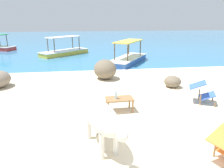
{
  "coord_description": "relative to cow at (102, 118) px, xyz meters",
  "views": [
    {
      "loc": [
        -1.12,
        -3.37,
        2.57
      ],
      "look_at": [
        -0.25,
        3.0,
        0.55
      ],
      "focal_mm": 33.89,
      "sensor_mm": 36.0,
      "label": 1
    }
  ],
  "objects": [
    {
      "name": "sand_beach",
      "position": [
        0.81,
        -0.37,
        -0.68
      ],
      "size": [
        18.0,
        14.0,
        0.04
      ],
      "primitive_type": "cube",
      "color": "beige",
      "rests_on": "ground"
    },
    {
      "name": "deck_chair_far",
      "position": [
        3.28,
        1.96,
        -0.27
      ],
      "size": [
        0.92,
        0.81,
        0.68
      ],
      "rotation": [
        0.0,
        0.0,
        5.84
      ],
      "color": "olive",
      "rests_on": "sand_beach"
    },
    {
      "name": "low_bench_table",
      "position": [
        0.64,
        1.68,
        -0.33
      ],
      "size": [
        0.78,
        0.47,
        0.39
      ],
      "rotation": [
        0.0,
        0.0,
        0.04
      ],
      "color": "olive",
      "rests_on": "sand_beach"
    },
    {
      "name": "boat_blue",
      "position": [
        2.31,
        8.4,
        -0.41
      ],
      "size": [
        2.98,
        3.7,
        1.29
      ],
      "rotation": [
        0.0,
        0.0,
        0.99
      ],
      "color": "#3866B7",
      "rests_on": "water_surface"
    },
    {
      "name": "cow",
      "position": [
        0.0,
        0.0,
        0.0
      ],
      "size": [
        0.9,
        1.78,
        1.0
      ],
      "rotation": [
        0.0,
        0.0,
        5.0
      ],
      "color": "silver",
      "rests_on": "sand_beach"
    },
    {
      "name": "water_surface",
      "position": [
        0.81,
        21.63,
        -0.7
      ],
      "size": [
        60.0,
        36.0,
        0.03
      ],
      "primitive_type": "cube",
      "color": "teal",
      "rests_on": "ground"
    },
    {
      "name": "shore_rock_medium",
      "position": [
        3.0,
        3.54,
        -0.44
      ],
      "size": [
        0.86,
        0.86,
        0.44
      ],
      "primitive_type": "ellipsoid",
      "rotation": [
        0.0,
        0.0,
        2.45
      ],
      "color": "#756651",
      "rests_on": "sand_beach"
    },
    {
      "name": "bottle",
      "position": [
        0.53,
        1.66,
        -0.15
      ],
      "size": [
        0.07,
        0.07,
        0.3
      ],
      "color": "#A3C6D1",
      "rests_on": "low_bench_table"
    },
    {
      "name": "boat_yellow",
      "position": [
        -1.64,
        11.81,
        -0.41
      ],
      "size": [
        3.52,
        3.3,
        1.29
      ],
      "rotation": [
        0.0,
        0.0,
        3.87
      ],
      "color": "gold",
      "rests_on": "water_surface"
    },
    {
      "name": "shore_rock_small",
      "position": [
        0.59,
        5.06,
        -0.24
      ],
      "size": [
        1.22,
        1.29,
        0.84
      ],
      "primitive_type": "ellipsoid",
      "rotation": [
        0.0,
        0.0,
        1.87
      ],
      "color": "#756651",
      "rests_on": "sand_beach"
    }
  ]
}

